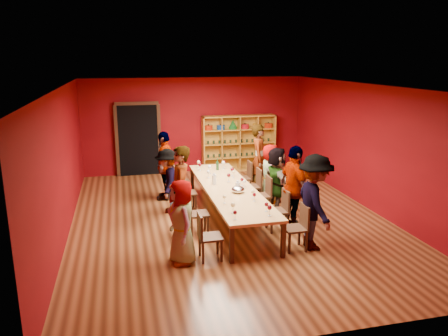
{
  "coord_description": "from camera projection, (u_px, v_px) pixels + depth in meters",
  "views": [
    {
      "loc": [
        -2.3,
        -9.17,
        3.62
      ],
      "look_at": [
        -0.06,
        0.24,
        1.15
      ],
      "focal_mm": 35.0,
      "sensor_mm": 36.0,
      "label": 1
    }
  ],
  "objects": [
    {
      "name": "room_shell",
      "position": [
        229.0,
        155.0,
        9.68
      ],
      "size": [
        7.1,
        9.1,
        3.04
      ],
      "color": "#532B16",
      "rests_on": "ground"
    },
    {
      "name": "person_left_1",
      "position": [
        180.0,
        192.0,
        8.91
      ],
      "size": [
        0.57,
        0.74,
        1.89
      ],
      "primitive_type": "imported",
      "rotation": [
        0.0,
        0.0,
        -1.67
      ],
      "color": "#131B35",
      "rests_on": "ground"
    },
    {
      "name": "wine_glass_9",
      "position": [
        224.0,
        197.0,
        8.77
      ],
      "size": [
        0.07,
        0.07,
        0.18
      ],
      "color": "silver",
      "rests_on": "tasting_table"
    },
    {
      "name": "shelving_unit",
      "position": [
        238.0,
        140.0,
        14.19
      ],
      "size": [
        2.4,
        0.4,
        1.8
      ],
      "color": "gold",
      "rests_on": "ground"
    },
    {
      "name": "carafe_a",
      "position": [
        214.0,
        179.0,
        10.1
      ],
      "size": [
        0.11,
        0.11,
        0.26
      ],
      "color": "silver",
      "rests_on": "tasting_table"
    },
    {
      "name": "carafe_b",
      "position": [
        238.0,
        187.0,
        9.51
      ],
      "size": [
        0.1,
        0.1,
        0.26
      ],
      "color": "silver",
      "rests_on": "tasting_table"
    },
    {
      "name": "wine_glass_5",
      "position": [
        235.0,
        213.0,
        7.89
      ],
      "size": [
        0.07,
        0.07,
        0.18
      ],
      "color": "silver",
      "rests_on": "tasting_table"
    },
    {
      "name": "person_right_0",
      "position": [
        315.0,
        202.0,
        8.31
      ],
      "size": [
        0.57,
        1.23,
        1.86
      ],
      "primitive_type": "imported",
      "rotation": [
        0.0,
        0.0,
        1.51
      ],
      "color": "#444549",
      "rests_on": "ground"
    },
    {
      "name": "chair_person_left_3",
      "position": [
        184.0,
        191.0,
        10.49
      ],
      "size": [
        0.42,
        0.42,
        0.89
      ],
      "color": "black",
      "rests_on": "ground"
    },
    {
      "name": "chair_person_left_1",
      "position": [
        194.0,
        211.0,
        9.09
      ],
      "size": [
        0.42,
        0.42,
        0.89
      ],
      "color": "black",
      "rests_on": "ground"
    },
    {
      "name": "chair_person_left_0",
      "position": [
        206.0,
        234.0,
        7.91
      ],
      "size": [
        0.42,
        0.42,
        0.89
      ],
      "color": "black",
      "rests_on": "ground"
    },
    {
      "name": "person_right_2",
      "position": [
        277.0,
        180.0,
        10.31
      ],
      "size": [
        0.55,
        1.5,
        1.58
      ],
      "primitive_type": "imported",
      "rotation": [
        0.0,
        0.0,
        1.66
      ],
      "color": "#536CAB",
      "rests_on": "ground"
    },
    {
      "name": "wine_glass_8",
      "position": [
        208.0,
        172.0,
        10.61
      ],
      "size": [
        0.08,
        0.08,
        0.2
      ],
      "color": "silver",
      "rests_on": "tasting_table"
    },
    {
      "name": "wine_glass_15",
      "position": [
        199.0,
        162.0,
        11.56
      ],
      "size": [
        0.08,
        0.08,
        0.21
      ],
      "color": "silver",
      "rests_on": "tasting_table"
    },
    {
      "name": "chair_person_left_4",
      "position": [
        179.0,
        180.0,
        11.44
      ],
      "size": [
        0.42,
        0.42,
        0.89
      ],
      "color": "black",
      "rests_on": "ground"
    },
    {
      "name": "chair_person_right_4",
      "position": [
        246.0,
        176.0,
        11.8
      ],
      "size": [
        0.42,
        0.42,
        0.89
      ],
      "color": "black",
      "rests_on": "ground"
    },
    {
      "name": "wine_glass_16",
      "position": [
        229.0,
        176.0,
        10.26
      ],
      "size": [
        0.09,
        0.09,
        0.21
      ],
      "color": "silver",
      "rests_on": "tasting_table"
    },
    {
      "name": "wine_glass_10",
      "position": [
        254.0,
        195.0,
        8.89
      ],
      "size": [
        0.07,
        0.07,
        0.18
      ],
      "color": "silver",
      "rests_on": "tasting_table"
    },
    {
      "name": "wine_glass_14",
      "position": [
        234.0,
        173.0,
        10.62
      ],
      "size": [
        0.07,
        0.07,
        0.18
      ],
      "color": "silver",
      "rests_on": "tasting_table"
    },
    {
      "name": "wine_glass_1",
      "position": [
        244.0,
        182.0,
        9.84
      ],
      "size": [
        0.07,
        0.07,
        0.18
      ],
      "color": "silver",
      "rests_on": "tasting_table"
    },
    {
      "name": "chair_person_right_3",
      "position": [
        255.0,
        184.0,
        11.03
      ],
      "size": [
        0.42,
        0.42,
        0.89
      ],
      "color": "black",
      "rests_on": "ground"
    },
    {
      "name": "wine_glass_12",
      "position": [
        242.0,
        180.0,
        9.97
      ],
      "size": [
        0.08,
        0.08,
        0.19
      ],
      "color": "silver",
      "rests_on": "tasting_table"
    },
    {
      "name": "chair_person_right_0",
      "position": [
        299.0,
        225.0,
        8.35
      ],
      "size": [
        0.42,
        0.42,
        0.89
      ],
      "color": "black",
      "rests_on": "ground"
    },
    {
      "name": "person_right_4",
      "position": [
        259.0,
        159.0,
        11.77
      ],
      "size": [
        0.74,
        0.84,
        1.89
      ],
      "primitive_type": "imported",
      "rotation": [
        0.0,
        0.0,
        1.15
      ],
      "color": "#505055",
      "rests_on": "ground"
    },
    {
      "name": "tasting_table",
      "position": [
        229.0,
        190.0,
        9.88
      ],
      "size": [
        1.1,
        4.5,
        0.75
      ],
      "color": "tan",
      "rests_on": "ground"
    },
    {
      "name": "wine_glass_17",
      "position": [
        223.0,
        163.0,
        11.45
      ],
      "size": [
        0.09,
        0.09,
        0.22
      ],
      "color": "silver",
      "rests_on": "tasting_table"
    },
    {
      "name": "chair_person_right_1",
      "position": [
        281.0,
        208.0,
        9.29
      ],
      "size": [
        0.42,
        0.42,
        0.89
      ],
      "color": "black",
      "rests_on": "ground"
    },
    {
      "name": "wine_glass_3",
      "position": [
        266.0,
        205.0,
        8.3
      ],
      "size": [
        0.07,
        0.07,
        0.19
      ],
      "color": "silver",
      "rests_on": "tasting_table"
    },
    {
      "name": "wine_bottle",
      "position": [
        217.0,
        166.0,
        11.37
      ],
      "size": [
        0.08,
        0.08,
        0.31
      ],
      "color": "#14391C",
      "rests_on": "tasting_table"
    },
    {
      "name": "chair_person_right_2",
      "position": [
        264.0,
        193.0,
        10.32
      ],
      "size": [
        0.42,
        0.42,
        0.89
      ],
      "color": "black",
      "rests_on": "ground"
    },
    {
      "name": "wine_glass_11",
      "position": [
        200.0,
        165.0,
        11.29
      ],
      "size": [
        0.08,
        0.08,
        0.21
      ],
      "color": "silver",
      "rests_on": "tasting_table"
    },
    {
      "name": "wine_glass_7",
      "position": [
        269.0,
        208.0,
        8.06
      ],
      "size": [
        0.09,
        0.09,
        0.22
      ],
      "color": "silver",
      "rests_on": "tasting_table"
    },
    {
      "name": "spittoon_bowl",
      "position": [
        238.0,
        190.0,
        9.48
      ],
      "size": [
        0.29,
        0.29,
        0.16
      ],
      "primitive_type": "ellipsoid",
      "color": "#B3B5BA",
      "rests_on": "tasting_table"
    },
    {
      "name": "wine_glass_2",
      "position": [
        210.0,
        167.0,
        11.01
      ],
      "size": [
        0.09,
        0.09,
        0.22
      ],
      "color": "silver",
      "rests_on": "tasting_table"
    },
    {
      "name": "person_left_0",
      "position": [
        182.0,
        222.0,
        7.75
      ],
      "size": [
        0.53,
        0.81,
        1.55
      ],
      "primitive_type": "imported",
      "rotation": [
        0.0,
        0.0,
        -1.4
      ],
      "color": "#5775B4",
      "rests_on": "ground"
    },
    {
      "name": "wine_glass_0",
      "position": [
        253.0,
        192.0,
        9.08
      ],
      "size": [
        0.08,
        0.08,
        0.19
      ],
      "color": "silver",
      "rests_on": "tasting_table"
    },
    {
      "name": "person_left_4",
      "position": [
        165.0,
        166.0,
        11.26
      ],
      "size": [
        0.76,
        1.14,
        1.79
      ],
      "primitive_type": "imported",
      "rotation": [
        0.0,
        0.0,
        -1.87
      ],
      "color": "#CD898B",
      "rests_on": "ground"
    },
    {
      "name": "wine_glass_13",
      "position": [
        232.0,
        170.0,
        10.78
      ],
      "size": [
        0.09,
        0.09,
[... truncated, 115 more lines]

